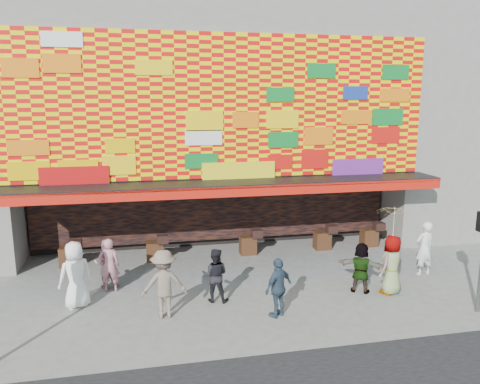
{
  "coord_description": "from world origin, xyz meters",
  "views": [
    {
      "loc": [
        -2.75,
        -12.04,
        5.84
      ],
      "look_at": [
        0.16,
        2.0,
        2.96
      ],
      "focal_mm": 35.0,
      "sensor_mm": 36.0,
      "label": 1
    }
  ],
  "objects_px": {
    "ped_a": "(76,275)",
    "ped_b": "(109,265)",
    "ped_e": "(278,287)",
    "ped_g": "(392,265)",
    "ped_c": "(215,275)",
    "ped_d": "(164,284)",
    "ped_h": "(425,248)",
    "ped_i": "(106,263)",
    "parasol": "(395,223)",
    "ped_f": "(361,268)"
  },
  "relations": [
    {
      "from": "ped_e",
      "to": "parasol",
      "type": "bearing_deg",
      "value": 159.19
    },
    {
      "from": "ped_e",
      "to": "ped_i",
      "type": "bearing_deg",
      "value": -65.09
    },
    {
      "from": "ped_e",
      "to": "ped_g",
      "type": "xyz_separation_m",
      "value": [
        3.78,
        0.77,
        0.08
      ]
    },
    {
      "from": "ped_b",
      "to": "ped_f",
      "type": "xyz_separation_m",
      "value": [
        7.51,
        -1.63,
        -0.06
      ]
    },
    {
      "from": "ped_c",
      "to": "ped_f",
      "type": "xyz_separation_m",
      "value": [
        4.45,
        -0.25,
        -0.02
      ]
    },
    {
      "from": "ped_f",
      "to": "ped_h",
      "type": "height_order",
      "value": "ped_h"
    },
    {
      "from": "ped_c",
      "to": "ped_e",
      "type": "distance_m",
      "value": 2.02
    },
    {
      "from": "ped_a",
      "to": "ped_f",
      "type": "relative_size",
      "value": 1.23
    },
    {
      "from": "ped_g",
      "to": "parasol",
      "type": "height_order",
      "value": "parasol"
    },
    {
      "from": "ped_d",
      "to": "ped_g",
      "type": "bearing_deg",
      "value": 178.39
    },
    {
      "from": "ped_c",
      "to": "ped_e",
      "type": "bearing_deg",
      "value": 157.06
    },
    {
      "from": "ped_a",
      "to": "ped_e",
      "type": "bearing_deg",
      "value": 137.18
    },
    {
      "from": "ped_g",
      "to": "ped_h",
      "type": "height_order",
      "value": "ped_h"
    },
    {
      "from": "ped_a",
      "to": "ped_b",
      "type": "height_order",
      "value": "ped_a"
    },
    {
      "from": "ped_d",
      "to": "ped_g",
      "type": "relative_size",
      "value": 1.03
    },
    {
      "from": "ped_d",
      "to": "ped_g",
      "type": "height_order",
      "value": "ped_d"
    },
    {
      "from": "ped_d",
      "to": "ped_f",
      "type": "xyz_separation_m",
      "value": [
        5.95,
        0.46,
        -0.16
      ]
    },
    {
      "from": "ped_a",
      "to": "ped_d",
      "type": "xyz_separation_m",
      "value": [
        2.41,
        -1.12,
        -0.02
      ]
    },
    {
      "from": "ped_c",
      "to": "ped_h",
      "type": "distance_m",
      "value": 7.22
    },
    {
      "from": "ped_a",
      "to": "ped_g",
      "type": "height_order",
      "value": "ped_a"
    },
    {
      "from": "ped_e",
      "to": "ped_d",
      "type": "bearing_deg",
      "value": -43.71
    },
    {
      "from": "ped_c",
      "to": "parasol",
      "type": "bearing_deg",
      "value": -168.02
    },
    {
      "from": "ped_e",
      "to": "ped_h",
      "type": "height_order",
      "value": "ped_h"
    },
    {
      "from": "ped_b",
      "to": "parasol",
      "type": "height_order",
      "value": "parasol"
    },
    {
      "from": "ped_e",
      "to": "parasol",
      "type": "height_order",
      "value": "parasol"
    },
    {
      "from": "ped_a",
      "to": "ped_h",
      "type": "relative_size",
      "value": 1.05
    },
    {
      "from": "ped_h",
      "to": "ped_i",
      "type": "bearing_deg",
      "value": -13.87
    },
    {
      "from": "ped_g",
      "to": "ped_c",
      "type": "bearing_deg",
      "value": -32.96
    },
    {
      "from": "ped_g",
      "to": "ped_f",
      "type": "bearing_deg",
      "value": -45.93
    },
    {
      "from": "ped_b",
      "to": "ped_d",
      "type": "height_order",
      "value": "ped_d"
    },
    {
      "from": "parasol",
      "to": "ped_h",
      "type": "bearing_deg",
      "value": 32.83
    },
    {
      "from": "ped_g",
      "to": "ped_a",
      "type": "bearing_deg",
      "value": -32.99
    },
    {
      "from": "ped_b",
      "to": "ped_h",
      "type": "height_order",
      "value": "ped_h"
    },
    {
      "from": "ped_b",
      "to": "ped_i",
      "type": "xyz_separation_m",
      "value": [
        -0.12,
        0.33,
        -0.06
      ]
    },
    {
      "from": "ped_c",
      "to": "ped_d",
      "type": "height_order",
      "value": "ped_d"
    },
    {
      "from": "ped_e",
      "to": "parasol",
      "type": "distance_m",
      "value": 4.09
    },
    {
      "from": "ped_b",
      "to": "ped_i",
      "type": "bearing_deg",
      "value": -62.95
    },
    {
      "from": "ped_f",
      "to": "ped_i",
      "type": "xyz_separation_m",
      "value": [
        -7.63,
        1.95,
        -0.0
      ]
    },
    {
      "from": "ped_e",
      "to": "ped_h",
      "type": "relative_size",
      "value": 0.91
    },
    {
      "from": "ped_f",
      "to": "parasol",
      "type": "relative_size",
      "value": 0.8
    },
    {
      "from": "ped_a",
      "to": "ped_e",
      "type": "relative_size",
      "value": 1.16
    },
    {
      "from": "ped_c",
      "to": "ped_g",
      "type": "bearing_deg",
      "value": -168.02
    },
    {
      "from": "ped_d",
      "to": "ped_i",
      "type": "relative_size",
      "value": 1.21
    },
    {
      "from": "ped_h",
      "to": "parasol",
      "type": "height_order",
      "value": "parasol"
    },
    {
      "from": "ped_i",
      "to": "ped_a",
      "type": "bearing_deg",
      "value": 67.29
    },
    {
      "from": "ped_a",
      "to": "ped_b",
      "type": "xyz_separation_m",
      "value": [
        0.85,
        0.97,
        -0.12
      ]
    },
    {
      "from": "ped_b",
      "to": "ped_e",
      "type": "xyz_separation_m",
      "value": [
        4.58,
        -2.69,
        -0.01
      ]
    },
    {
      "from": "ped_e",
      "to": "ped_g",
      "type": "distance_m",
      "value": 3.86
    },
    {
      "from": "ped_c",
      "to": "ped_f",
      "type": "distance_m",
      "value": 4.46
    },
    {
      "from": "ped_f",
      "to": "ped_g",
      "type": "bearing_deg",
      "value": -166.73
    }
  ]
}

